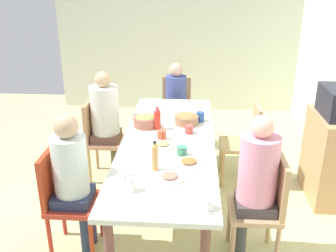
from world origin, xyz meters
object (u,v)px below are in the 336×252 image
Objects in this scene: person_2 at (256,178)px; person_3 at (106,117)px; person_0 at (72,174)px; bowl_1 at (145,121)px; cup_5 at (162,135)px; side_cabinet at (333,157)px; cup_0 at (200,117)px; chair_1 at (246,139)px; chair_3 at (99,135)px; chair_4 at (176,107)px; plate_2 at (163,144)px; plate_0 at (170,177)px; plate_1 at (189,162)px; bowl_0 at (186,119)px; cup_1 at (189,129)px; bottle_0 at (155,157)px; cup_3 at (207,204)px; chair_2 at (265,203)px; cup_4 at (182,151)px; dining_table at (168,148)px; cup_2 at (131,184)px; bottle_1 at (157,119)px; person_4 at (176,99)px; cup_6 at (124,172)px.

person_2 reaches higher than person_3.
person_0 is 5.08× the size of bowl_1.
side_cabinet is (-0.32, 1.71, -0.34)m from cup_5.
cup_0 is 1.02× the size of cup_5.
chair_1 is 0.72× the size of person_2.
chair_4 is at bearing 141.11° from chair_3.
chair_3 is 4.10× the size of plate_2.
plate_1 is (-0.25, 0.14, 0.00)m from plate_0.
cup_1 is at bearing 6.94° from bowl_0.
chair_1 is 0.73× the size of person_3.
side_cabinet is (-0.91, 1.72, -0.41)m from bottle_0.
chair_3 reaches higher than cup_0.
chair_2 is at bearing 133.37° from cup_3.
cup_4 is at bearing 144.04° from bottle_0.
person_2 reaches higher than chair_3.
dining_table is 21.25× the size of cup_1.
cup_1 is 1.28m from cup_3.
cup_5 is (0.31, 0.19, -0.02)m from bowl_1.
cup_2 is at bearing -19.71° from cup_0.
person_3 reaches higher than cup_1.
chair_2 is 1.46m from bowl_1.
cup_4 is (-0.34, 0.85, 0.06)m from person_0.
plate_2 is at bearing -74.58° from side_cabinet.
person_4 is at bearing 174.21° from bottle_1.
chair_1 is at bearing 150.31° from plate_1.
person_2 is at bearing 70.85° from plate_1.
bottle_0 reaches higher than cup_1.
person_4 is 1.25× the size of side_cabinet.
cup_3 is 1.09× the size of cup_6.
plate_1 is 1.90× the size of cup_3.
chair_4 is 4.10× the size of plate_2.
person_2 is 5.10× the size of bottle_0.
plate_1 is 0.64m from cup_3.
chair_3 reaches higher than plate_1.
plate_2 is at bearing 46.45° from chair_3.
bottle_1 is at bearing -87.77° from side_cabinet.
chair_3 is 8.33× the size of cup_2.
bottle_0 is at bearing -35.96° from cup_4.
bowl_1 is 1.95× the size of cup_3.
cup_0 is at bearing -160.11° from person_2.
person_3 reaches higher than plate_0.
person_0 is at bearing 4.22° from chair_3.
person_4 is (-1.53, 0.00, -0.01)m from dining_table.
chair_2 is 0.73× the size of person_3.
chair_4 is 3.68× the size of bowl_0.
bowl_1 is at bearing -150.15° from plate_1.
chair_2 reaches higher than cup_0.
bottle_1 reaches higher than dining_table.
cup_1 is 0.30m from cup_5.
cup_3 is (1.51, 0.17, -0.02)m from bowl_0.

